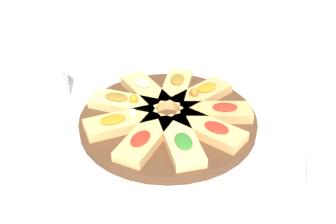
% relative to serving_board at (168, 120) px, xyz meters
% --- Properties ---
extents(ground_plane, '(3.00, 3.00, 0.00)m').
position_rel_serving_board_xyz_m(ground_plane, '(0.00, 0.00, -0.01)').
color(ground_plane, white).
extents(serving_board, '(0.43, 0.43, 0.02)m').
position_rel_serving_board_xyz_m(serving_board, '(0.00, 0.00, 0.00)').
color(serving_board, '#51331E').
rests_on(serving_board, ground_plane).
extents(focaccia_slice_0, '(0.18, 0.09, 0.03)m').
position_rel_serving_board_xyz_m(focaccia_slice_0, '(0.11, -0.02, 0.02)').
color(focaccia_slice_0, tan).
rests_on(focaccia_slice_0, serving_board).
extents(focaccia_slice_1, '(0.18, 0.14, 0.03)m').
position_rel_serving_board_xyz_m(focaccia_slice_1, '(0.10, 0.06, 0.02)').
color(focaccia_slice_1, tan).
rests_on(focaccia_slice_1, serving_board).
extents(focaccia_slice_2, '(0.12, 0.18, 0.04)m').
position_rel_serving_board_xyz_m(focaccia_slice_2, '(0.04, 0.11, 0.02)').
color(focaccia_slice_2, '#DBB775').
rests_on(focaccia_slice_2, serving_board).
extents(focaccia_slice_3, '(0.13, 0.18, 0.04)m').
position_rel_serving_board_xyz_m(focaccia_slice_3, '(-0.04, 0.11, 0.02)').
color(focaccia_slice_3, tan).
rests_on(focaccia_slice_3, serving_board).
extents(focaccia_slice_4, '(0.18, 0.13, 0.03)m').
position_rel_serving_board_xyz_m(focaccia_slice_4, '(-0.10, 0.05, 0.02)').
color(focaccia_slice_4, tan).
rests_on(focaccia_slice_4, serving_board).
extents(focaccia_slice_5, '(0.18, 0.11, 0.03)m').
position_rel_serving_board_xyz_m(focaccia_slice_5, '(-0.11, -0.03, 0.02)').
color(focaccia_slice_5, '#DBB775').
rests_on(focaccia_slice_5, serving_board).
extents(focaccia_slice_6, '(0.16, 0.18, 0.03)m').
position_rel_serving_board_xyz_m(focaccia_slice_6, '(-0.07, -0.09, 0.02)').
color(focaccia_slice_6, tan).
rests_on(focaccia_slice_6, serving_board).
extents(focaccia_slice_7, '(0.07, 0.17, 0.03)m').
position_rel_serving_board_xyz_m(focaccia_slice_7, '(0.00, -0.12, 0.02)').
color(focaccia_slice_7, tan).
rests_on(focaccia_slice_7, serving_board).
extents(focaccia_slice_8, '(0.16, 0.17, 0.04)m').
position_rel_serving_board_xyz_m(focaccia_slice_8, '(0.08, -0.08, 0.02)').
color(focaccia_slice_8, tan).
rests_on(focaccia_slice_8, serving_board).
extents(plate_right, '(0.26, 0.26, 0.02)m').
position_rel_serving_board_xyz_m(plate_right, '(0.34, 0.28, -0.00)').
color(plate_right, white).
rests_on(plate_right, ground_plane).
extents(water_glass, '(0.07, 0.07, 0.08)m').
position_rel_serving_board_xyz_m(water_glass, '(0.12, 0.30, 0.03)').
color(water_glass, silver).
rests_on(water_glass, ground_plane).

